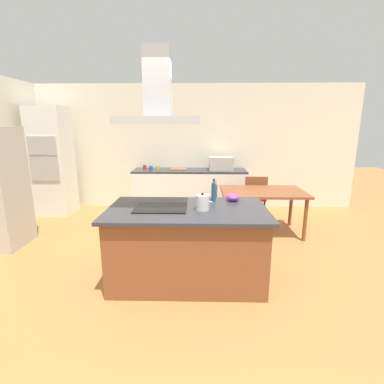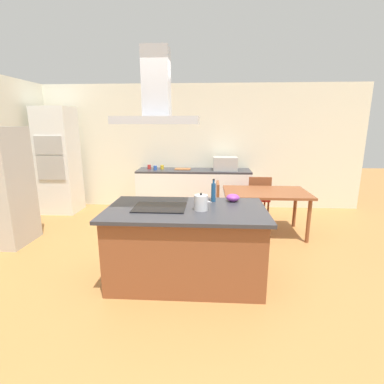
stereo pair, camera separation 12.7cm
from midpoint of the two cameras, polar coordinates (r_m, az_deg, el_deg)
ground at (r=5.02m, az=-0.98°, el=-8.23°), size 16.00×16.00×0.00m
wall_back at (r=6.44m, az=-0.40°, el=8.93°), size 7.20×0.10×2.70m
kitchen_island at (r=3.46m, az=-2.01°, el=-10.39°), size 1.85×1.05×0.90m
cooktop at (r=3.34m, az=-7.34°, el=-3.13°), size 0.60×0.44×0.01m
tea_kettle at (r=3.22m, az=0.99°, el=-2.12°), size 0.20×0.15×0.20m
olive_oil_bottle at (r=3.59m, az=3.34°, el=0.03°), size 0.06×0.06×0.29m
mixing_bowl at (r=3.64m, az=7.19°, el=-1.06°), size 0.17×0.17×0.09m
back_counter at (r=6.21m, az=-1.06°, el=0.35°), size 2.42×0.62×0.90m
countertop_microwave at (r=6.11m, az=5.22°, el=5.71°), size 0.50×0.38×0.28m
coffee_mug_red at (r=6.31m, az=-10.01°, el=4.93°), size 0.08×0.08×0.09m
coffee_mug_blue at (r=6.14m, az=-8.81°, el=4.76°), size 0.08×0.08×0.09m
coffee_mug_yellow at (r=6.23m, az=-7.44°, el=4.91°), size 0.08×0.08×0.09m
cutting_board at (r=6.19m, az=-3.31°, el=4.61°), size 0.34×0.24×0.02m
wall_oven_stack at (r=6.62m, az=-26.65°, el=5.48°), size 0.70×0.66×2.20m
dining_table at (r=5.00m, az=13.23°, el=-0.67°), size 1.40×0.90×0.75m
chair_facing_back_wall at (r=5.67m, az=11.80°, el=-0.59°), size 0.42×0.42×0.89m
chair_at_left_end at (r=4.93m, az=2.66°, el=-2.41°), size 0.42×0.42×0.89m
range_hood at (r=3.21m, az=-8.00°, el=17.78°), size 0.90×0.55×0.78m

